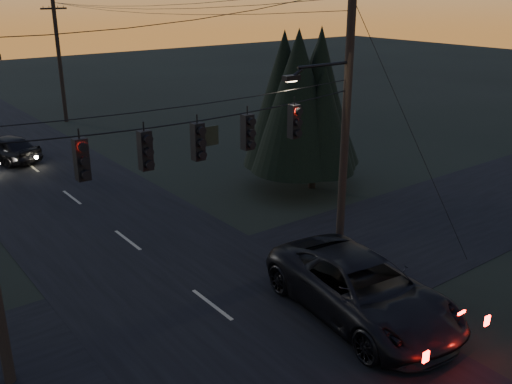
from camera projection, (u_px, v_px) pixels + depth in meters
main_road at (88, 210)px, 25.16m from camera, size 8.00×120.00×0.02m
cross_road at (212, 305)px, 17.67m from camera, size 60.00×7.00×0.02m
utility_pole_right at (338, 257)px, 20.80m from camera, size 5.00×0.30×10.00m
utility_pole_left at (11, 381)px, 14.26m from camera, size 1.80×0.30×8.50m
utility_pole_far_r at (67, 121)px, 41.78m from camera, size 1.80×0.30×8.50m
span_signal_assembly at (200, 140)px, 15.73m from camera, size 11.50×0.44×1.49m
evergreen_right at (315, 101)px, 26.59m from camera, size 4.66×4.66×7.36m
suv_near at (362, 289)px, 16.77m from camera, size 3.79×6.89×1.83m
sedan_oncoming_a at (5, 149)px, 31.90m from camera, size 3.39×4.85×1.53m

